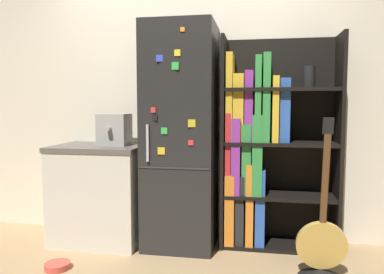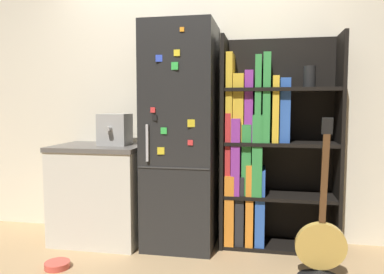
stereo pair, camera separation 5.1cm
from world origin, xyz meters
TOP-DOWN VIEW (x-y plane):
  - ground_plane at (0.00, 0.00)m, footprint 16.00×16.00m
  - wall_back at (0.00, 0.47)m, footprint 8.00×0.05m
  - refrigerator at (-0.00, 0.16)m, footprint 0.60×0.60m
  - bookshelf at (0.70, 0.29)m, footprint 0.99×0.38m
  - kitchen_counter at (-0.74, 0.15)m, footprint 0.80×0.63m
  - espresso_machine at (-0.61, 0.17)m, footprint 0.26×0.29m
  - guitar at (1.12, -0.30)m, footprint 0.36×0.32m
  - pet_bowl at (-0.82, -0.50)m, footprint 0.19×0.19m

SIDE VIEW (x-z plane):
  - ground_plane at x=0.00m, z-range 0.00..0.00m
  - pet_bowl at x=-0.82m, z-range 0.00..0.05m
  - guitar at x=1.12m, z-range -0.41..0.75m
  - kitchen_counter at x=-0.74m, z-range 0.00..0.88m
  - bookshelf at x=0.70m, z-range -0.05..1.77m
  - refrigerator at x=0.00m, z-range 0.00..1.93m
  - espresso_machine at x=-0.61m, z-range 0.88..1.16m
  - wall_back at x=0.00m, z-range 0.00..2.60m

